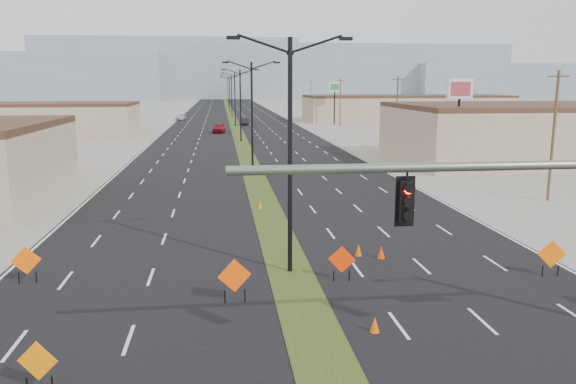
{
  "coord_description": "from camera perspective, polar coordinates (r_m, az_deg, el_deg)",
  "views": [
    {
      "loc": [
        -2.91,
        -11.35,
        8.17
      ],
      "look_at": [
        0.15,
        13.96,
        3.2
      ],
      "focal_mm": 35.0,
      "sensor_mm": 36.0,
      "label": 1
    }
  ],
  "objects": [
    {
      "name": "road_surface",
      "position": [
        111.68,
        -5.42,
        6.8
      ],
      "size": [
        25.0,
        400.0,
        0.02
      ],
      "primitive_type": "cube",
      "color": "black",
      "rests_on": "ground"
    },
    {
      "name": "median_strip",
      "position": [
        111.68,
        -5.42,
        6.8
      ],
      "size": [
        2.0,
        400.0,
        0.04
      ],
      "primitive_type": "cube",
      "color": "#2A3E16",
      "rests_on": "ground"
    },
    {
      "name": "building_sw_far",
      "position": [
        100.82,
        -23.83,
        6.74
      ],
      "size": [
        30.0,
        14.0,
        4.5
      ],
      "primitive_type": "cube",
      "color": "tan",
      "rests_on": "ground"
    },
    {
      "name": "building_se_near",
      "position": [
        67.58,
        26.36,
        5.3
      ],
      "size": [
        36.0,
        18.0,
        5.5
      ],
      "primitive_type": "cube",
      "color": "tan",
      "rests_on": "ground"
    },
    {
      "name": "building_se_far",
      "position": [
        128.18,
        11.85,
        8.27
      ],
      "size": [
        44.0,
        16.0,
        5.0
      ],
      "primitive_type": "cube",
      "color": "tan",
      "rests_on": "ground"
    },
    {
      "name": "mesa_center",
      "position": [
        314.34,
        0.97,
        12.1
      ],
      "size": [
        220.0,
        50.0,
        28.0
      ],
      "primitive_type": "cube",
      "color": "gray",
      "rests_on": "ground"
    },
    {
      "name": "mesa_east",
      "position": [
        352.51,
        24.78,
        10.18
      ],
      "size": [
        160.0,
        50.0,
        18.0
      ],
      "primitive_type": "cube",
      "color": "gray",
      "rests_on": "ground"
    },
    {
      "name": "mesa_backdrop",
      "position": [
        332.54,
        -11.84,
        12.16
      ],
      "size": [
        140.0,
        50.0,
        32.0
      ],
      "primitive_type": "cube",
      "color": "gray",
      "rests_on": "ground"
    },
    {
      "name": "streetlight_0",
      "position": [
        23.69,
        0.21,
        4.36
      ],
      "size": [
        5.15,
        0.24,
        10.02
      ],
      "color": "black",
      "rests_on": "ground"
    },
    {
      "name": "streetlight_1",
      "position": [
        51.5,
        -3.68,
        7.95
      ],
      "size": [
        5.15,
        0.24,
        10.02
      ],
      "color": "black",
      "rests_on": "ground"
    },
    {
      "name": "streetlight_2",
      "position": [
        79.45,
        -4.85,
        9.02
      ],
      "size": [
        5.15,
        0.24,
        10.02
      ],
      "color": "black",
      "rests_on": "ground"
    },
    {
      "name": "streetlight_3",
      "position": [
        107.42,
        -5.42,
        9.52
      ],
      "size": [
        5.15,
        0.24,
        10.02
      ],
      "color": "black",
      "rests_on": "ground"
    },
    {
      "name": "streetlight_4",
      "position": [
        135.4,
        -5.75,
        9.82
      ],
      "size": [
        5.15,
        0.24,
        10.02
      ],
      "color": "black",
      "rests_on": "ground"
    },
    {
      "name": "streetlight_5",
      "position": [
        163.39,
        -5.97,
        10.02
      ],
      "size": [
        5.15,
        0.24,
        10.02
      ],
      "color": "black",
      "rests_on": "ground"
    },
    {
      "name": "streetlight_6",
      "position": [
        191.39,
        -6.12,
        10.16
      ],
      "size": [
        5.15,
        0.24,
        10.02
      ],
      "color": "black",
      "rests_on": "ground"
    },
    {
      "name": "utility_pole_0",
      "position": [
        43.11,
        25.36,
        5.33
      ],
      "size": [
        1.6,
        0.2,
        9.0
      ],
      "color": "#4C3823",
      "rests_on": "ground"
    },
    {
      "name": "utility_pole_1",
      "position": [
        75.02,
        11.01,
        8.17
      ],
      "size": [
        1.6,
        0.2,
        9.0
      ],
      "color": "#4C3823",
      "rests_on": "ground"
    },
    {
      "name": "utility_pole_2",
      "position": [
        108.84,
        5.33,
        9.15
      ],
      "size": [
        1.6,
        0.2,
        9.0
      ],
      "color": "#4C3823",
      "rests_on": "ground"
    },
    {
      "name": "utility_pole_3",
      "position": [
        143.23,
        2.34,
        9.63
      ],
      "size": [
        1.6,
        0.2,
        9.0
      ],
      "color": "#4C3823",
      "rests_on": "ground"
    },
    {
      "name": "car_left",
      "position": [
        94.44,
        -7.02,
        6.49
      ],
      "size": [
        2.38,
        4.89,
        1.61
      ],
      "primitive_type": "imported",
      "rotation": [
        0.0,
        0.0,
        -0.1
      ],
      "color": "maroon",
      "rests_on": "ground"
    },
    {
      "name": "car_mid",
      "position": [
        111.6,
        -4.39,
        7.17
      ],
      "size": [
        1.99,
        4.43,
        1.41
      ],
      "primitive_type": "imported",
      "rotation": [
        0.0,
        0.0,
        -0.12
      ],
      "color": "black",
      "rests_on": "ground"
    },
    {
      "name": "car_far",
      "position": [
        127.72,
        -10.83,
        7.47
      ],
      "size": [
        2.4,
        4.64,
        1.29
      ],
      "primitive_type": "imported",
      "rotation": [
        0.0,
        0.0,
        -0.14
      ],
      "color": "#B7BCC2",
      "rests_on": "ground"
    },
    {
      "name": "construction_sign_0",
      "position": [
        25.65,
        -25.06,
        -6.45
      ],
      "size": [
        1.14,
        0.37,
        1.57
      ],
      "rotation": [
        0.0,
        0.0,
        0.29
      ],
      "color": "#FF5805",
      "rests_on": "ground"
    },
    {
      "name": "construction_sign_1",
      "position": [
        16.93,
        -24.09,
        -15.57
      ],
      "size": [
        1.1,
        0.24,
        1.48
      ],
      "rotation": [
        0.0,
        0.0,
        -0.18
      ],
      "color": "orange",
      "rests_on": "ground"
    },
    {
      "name": "construction_sign_2",
      "position": [
        21.35,
        -5.45,
        -8.61
      ],
      "size": [
        1.27,
        0.31,
        1.72
      ],
      "rotation": [
        0.0,
        0.0,
        0.21
      ],
      "color": "#FE4A05",
      "rests_on": "ground"
    },
    {
      "name": "construction_sign_3",
      "position": [
        23.62,
        5.49,
        -6.98
      ],
      "size": [
        1.09,
        0.4,
        1.52
      ],
      "rotation": [
        0.0,
        0.0,
        -0.32
      ],
      "color": "#FF3605",
      "rests_on": "ground"
    },
    {
      "name": "construction_sign_4",
      "position": [
        26.53,
        25.21,
        -5.84
      ],
      "size": [
        1.2,
        0.26,
        1.62
      ],
      "rotation": [
        0.0,
        0.0,
        -0.18
      ],
      "color": "#FF6305",
      "rests_on": "ground"
    },
    {
      "name": "cone_0",
      "position": [
        19.35,
        8.81,
        -13.18
      ],
      "size": [
        0.4,
        0.4,
        0.55
      ],
      "primitive_type": "cone",
      "rotation": [
        0.0,
        0.0,
        -0.25
      ],
      "color": "#F45305",
      "rests_on": "ground"
    },
    {
      "name": "cone_1",
      "position": [
        26.99,
        9.45,
        -6.06
      ],
      "size": [
        0.42,
        0.42,
        0.61
      ],
      "primitive_type": "cone",
      "rotation": [
        0.0,
        0.0,
        -0.15
      ],
      "color": "#FF3105",
      "rests_on": "ground"
    },
    {
      "name": "cone_2",
      "position": [
        27.21,
        7.17,
        -5.89
      ],
      "size": [
        0.43,
        0.43,
        0.58
      ],
      "primitive_type": "cone",
      "rotation": [
        0.0,
        0.0,
        -0.27
      ],
      "color": "#EC4B04",
      "rests_on": "ground"
    },
    {
      "name": "cone_3",
      "position": [
        36.86,
        -2.86,
        -1.32
      ],
      "size": [
        0.39,
        0.39,
        0.59
      ],
      "primitive_type": "cone",
      "rotation": [
        0.0,
        0.0,
        -0.11
      ],
      "color": "orange",
      "rests_on": "ground"
    },
    {
      "name": "pole_sign_east_near",
      "position": [
        55.58,
        17.03,
        9.28
      ],
      "size": [
        2.79,
        1.05,
        8.55
      ],
      "rotation": [
        0.0,
        0.0,
        0.26
      ],
      "color": "black",
      "rests_on": "ground"
    },
    {
      "name": "pole_sign_east_far",
      "position": [
        112.38,
        4.77,
        10.23
      ],
      "size": [
        2.63,
        1.32,
        8.25
      ],
      "rotation": [
        0.0,
        0.0,
        0.38
      ],
      "color": "black",
      "rests_on": "ground"
    }
  ]
}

